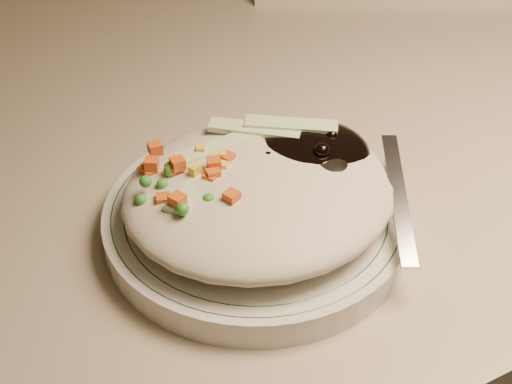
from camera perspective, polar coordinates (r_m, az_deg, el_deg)
name	(u,v)px	position (r m, az deg, el deg)	size (l,w,h in m)	color
desk	(252,253)	(0.80, -0.36, -4.87)	(1.40, 0.70, 0.74)	gray
plate	(256,220)	(0.52, 0.00, -2.26)	(0.22, 0.22, 0.02)	silver
plate_rim	(256,209)	(0.51, 0.00, -1.41)	(0.21, 0.21, 0.00)	#144723
meal	(262,185)	(0.50, 0.48, 0.60)	(0.21, 0.19, 0.05)	#B6AC93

